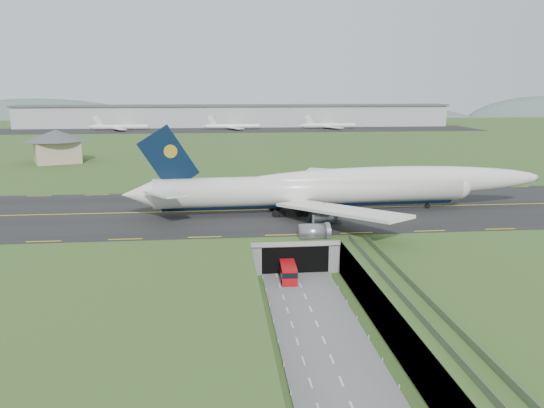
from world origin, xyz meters
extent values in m
plane|color=#345220|center=(0.00, 0.00, 0.00)|extent=(900.00, 900.00, 0.00)
cube|color=gray|center=(0.00, 0.00, 3.00)|extent=(800.00, 800.00, 6.00)
cube|color=slate|center=(0.00, -7.50, 0.10)|extent=(12.00, 75.00, 0.20)
cube|color=black|center=(0.00, 33.00, 6.09)|extent=(800.00, 44.00, 0.18)
cube|color=gray|center=(0.00, 19.00, 5.50)|extent=(16.00, 22.00, 1.00)
cube|color=gray|center=(-7.00, 19.00, 3.00)|extent=(2.00, 22.00, 6.00)
cube|color=gray|center=(7.00, 19.00, 3.00)|extent=(2.00, 22.00, 6.00)
cube|color=black|center=(0.00, 14.00, 2.50)|extent=(12.00, 12.00, 5.00)
cube|color=#A8A8A3|center=(0.00, 7.95, 5.60)|extent=(17.00, 0.50, 0.80)
cube|color=#A8A8A3|center=(11.00, -18.50, 5.80)|extent=(3.00, 53.00, 0.50)
cube|color=gray|center=(9.60, -18.50, 6.55)|extent=(0.06, 53.00, 1.00)
cube|color=gray|center=(12.40, -18.50, 6.55)|extent=(0.06, 53.00, 1.00)
cylinder|color=#A8A8A3|center=(11.00, -28.00, 2.80)|extent=(0.90, 0.90, 5.60)
cylinder|color=#A8A8A3|center=(11.00, -16.00, 2.80)|extent=(0.90, 0.90, 5.60)
cylinder|color=#A8A8A3|center=(11.00, -4.00, 2.80)|extent=(0.90, 0.90, 5.60)
cylinder|color=silver|center=(6.48, 29.62, 11.08)|extent=(66.83, 9.16, 6.27)
sphere|color=silver|center=(39.76, 31.07, 11.08)|extent=(6.41, 6.41, 6.14)
cone|color=silver|center=(-29.73, 28.04, 11.08)|extent=(7.11, 6.25, 5.96)
ellipsoid|color=silver|center=(24.45, 30.40, 12.49)|extent=(70.82, 8.84, 6.58)
ellipsoid|color=black|center=(38.78, 31.03, 11.86)|extent=(4.50, 2.93, 2.19)
cylinder|color=black|center=(6.48, 29.62, 8.63)|extent=(63.34, 5.39, 2.63)
cube|color=silver|center=(7.76, 45.37, 10.10)|extent=(19.64, 29.21, 2.64)
cube|color=silver|center=(-24.18, 35.64, 12.55)|extent=(8.62, 11.63, 1.00)
cube|color=silver|center=(9.12, 14.05, 10.10)|extent=(21.56, 28.45, 2.64)
cube|color=silver|center=(-23.54, 20.96, 12.55)|extent=(9.27, 11.53, 1.00)
cube|color=black|center=(-23.37, 28.32, 18.43)|extent=(12.47, 1.13, 13.86)
cylinder|color=gold|center=(-22.88, 28.34, 19.90)|extent=(2.77, 0.80, 2.74)
cylinder|color=slate|center=(6.78, 38.95, 7.06)|extent=(5.23, 3.45, 3.23)
cylinder|color=slate|center=(1.71, 49.03, 7.06)|extent=(5.23, 3.45, 3.23)
cylinder|color=slate|center=(7.59, 20.36, 7.06)|extent=(5.23, 3.45, 3.23)
cylinder|color=slate|center=(3.42, 9.88, 7.06)|extent=(5.23, 3.45, 3.23)
cylinder|color=black|center=(33.10, 30.78, 6.72)|extent=(1.10, 0.54, 1.08)
cube|color=black|center=(2.08, 29.43, 6.87)|extent=(6.17, 7.11, 1.37)
cube|color=#B40C11|center=(-1.71, 4.76, 1.58)|extent=(2.89, 7.02, 2.76)
cube|color=black|center=(-1.71, 4.76, 2.13)|extent=(2.95, 7.12, 0.92)
cube|color=black|center=(-1.71, 4.76, 0.43)|extent=(2.69, 6.55, 0.46)
cylinder|color=black|center=(-3.01, 2.51, 0.51)|extent=(0.36, 0.84, 0.83)
cylinder|color=black|center=(-2.80, 7.11, 0.51)|extent=(0.36, 0.84, 0.83)
cylinder|color=black|center=(-0.62, 2.40, 0.51)|extent=(0.36, 0.84, 0.83)
cylinder|color=black|center=(-0.41, 7.00, 0.51)|extent=(0.36, 0.84, 0.83)
cube|color=tan|center=(-71.60, 118.15, 9.98)|extent=(19.48, 19.48, 7.97)
cone|color=#4C4C51|center=(-71.60, 118.15, 15.96)|extent=(28.57, 28.57, 3.98)
cube|color=#B2B2B2|center=(0.00, 300.00, 13.50)|extent=(300.00, 22.00, 15.00)
cube|color=#4C4C51|center=(0.00, 300.00, 21.00)|extent=(302.00, 24.00, 1.20)
cube|color=black|center=(0.00, 270.00, 6.14)|extent=(320.00, 50.00, 0.08)
cylinder|color=silver|center=(-76.77, 275.00, 8.18)|extent=(34.00, 3.20, 3.20)
cylinder|color=silver|center=(-3.28, 275.00, 8.18)|extent=(34.00, 3.20, 3.20)
cylinder|color=silver|center=(61.80, 275.00, 8.18)|extent=(34.00, 3.20, 3.20)
ellipsoid|color=#4F5E5C|center=(-180.00, 430.00, -4.00)|extent=(220.00, 77.00, 56.00)
ellipsoid|color=#4F5E5C|center=(120.00, 430.00, -4.00)|extent=(260.00, 91.00, 44.00)
camera|label=1|loc=(-13.13, -80.73, 32.24)|focal=35.00mm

